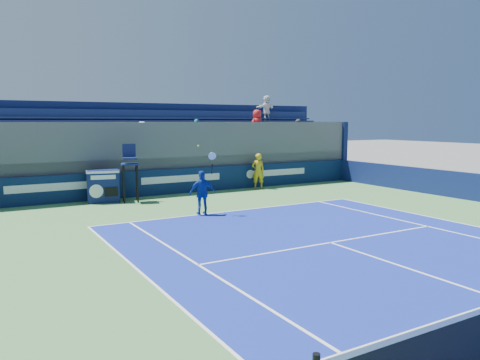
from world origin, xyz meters
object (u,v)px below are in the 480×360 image
ball_person (258,171)px  umpire_chair (130,166)px  tennis_player (202,193)px  match_clock (103,185)px

ball_person → umpire_chair: umpire_chair is taller
ball_person → umpire_chair: (-6.82, -0.63, 0.61)m
umpire_chair → tennis_player: size_ratio=0.96×
umpire_chair → match_clock: bearing=154.4°
match_clock → tennis_player: (2.47, -4.56, 0.09)m
ball_person → match_clock: bearing=20.4°
umpire_chair → tennis_player: (1.44, -4.07, -0.69)m
tennis_player → ball_person: bearing=41.2°
ball_person → tennis_player: bearing=60.6°
ball_person → umpire_chair: 6.88m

